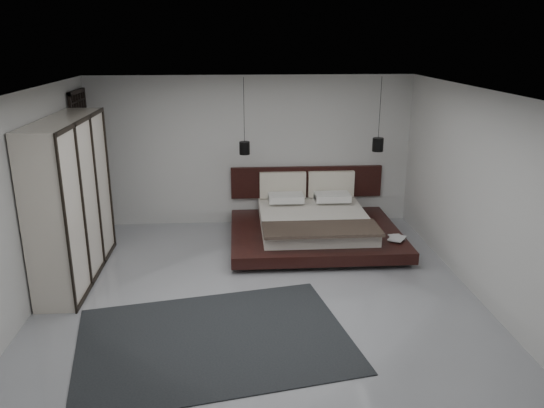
{
  "coord_description": "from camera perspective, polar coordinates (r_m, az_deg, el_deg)",
  "views": [
    {
      "loc": [
        -0.29,
        -6.79,
        3.45
      ],
      "look_at": [
        0.26,
        1.2,
        0.92
      ],
      "focal_mm": 35.0,
      "sensor_mm": 36.0,
      "label": 1
    }
  ],
  "objects": [
    {
      "name": "rug",
      "position": [
        6.55,
        -6.22,
        -14.29
      ],
      "size": [
        3.53,
        2.81,
        0.01
      ],
      "primitive_type": "cube",
      "rotation": [
        0.0,
        0.0,
        0.19
      ],
      "color": "black",
      "rests_on": "floor"
    },
    {
      "name": "wall_right",
      "position": [
        7.81,
        21.13,
        1.13
      ],
      "size": [
        0.0,
        6.0,
        6.0
      ],
      "primitive_type": "plane",
      "rotation": [
        1.57,
        0.0,
        -1.57
      ],
      "color": "beige",
      "rests_on": "floor"
    },
    {
      "name": "book_lower",
      "position": [
        8.98,
        12.65,
        -3.57
      ],
      "size": [
        0.23,
        0.29,
        0.03
      ],
      "primitive_type": "imported",
      "rotation": [
        0.0,
        0.0,
        0.11
      ],
      "color": "#99724C",
      "rests_on": "bed"
    },
    {
      "name": "wall_back",
      "position": [
        10.0,
        -2.2,
        5.7
      ],
      "size": [
        6.0,
        0.0,
        6.0
      ],
      "primitive_type": "plane",
      "rotation": [
        1.57,
        0.0,
        0.0
      ],
      "color": "beige",
      "rests_on": "floor"
    },
    {
      "name": "wall_front",
      "position": [
        4.31,
        0.38,
        -10.81
      ],
      "size": [
        6.0,
        0.0,
        6.0
      ],
      "primitive_type": "plane",
      "rotation": [
        -1.57,
        0.0,
        0.0
      ],
      "color": "beige",
      "rests_on": "floor"
    },
    {
      "name": "wall_left",
      "position": [
        7.59,
        -24.69,
        0.23
      ],
      "size": [
        0.0,
        6.0,
        6.0
      ],
      "primitive_type": "plane",
      "rotation": [
        1.57,
        0.0,
        1.57
      ],
      "color": "beige",
      "rests_on": "floor"
    },
    {
      "name": "ceiling",
      "position": [
        6.82,
        -1.52,
        12.08
      ],
      "size": [
        6.0,
        6.0,
        0.0
      ],
      "primitive_type": "plane",
      "rotation": [
        3.14,
        0.0,
        0.0
      ],
      "color": "white",
      "rests_on": "wall_back"
    },
    {
      "name": "pendant_right",
      "position": [
        9.67,
        11.32,
        6.3
      ],
      "size": [
        0.2,
        0.2,
        1.3
      ],
      "color": "black",
      "rests_on": "ceiling"
    },
    {
      "name": "lattice_screen",
      "position": [
        9.85,
        -19.55,
        3.91
      ],
      "size": [
        0.05,
        0.9,
        2.6
      ],
      "primitive_type": "cube",
      "color": "black",
      "rests_on": "floor"
    },
    {
      "name": "wardrobe",
      "position": [
        8.22,
        -20.81,
        0.37
      ],
      "size": [
        0.57,
        2.42,
        2.37
      ],
      "color": "beige",
      "rests_on": "floor"
    },
    {
      "name": "book_upper",
      "position": [
        8.94,
        12.59,
        -3.49
      ],
      "size": [
        0.37,
        0.39,
        0.02
      ],
      "primitive_type": "imported",
      "rotation": [
        0.0,
        0.0,
        -0.61
      ],
      "color": "#99724C",
      "rests_on": "book_lower"
    },
    {
      "name": "bed",
      "position": [
        9.34,
        4.51,
        -2.26
      ],
      "size": [
        2.89,
        2.44,
        1.1
      ],
      "color": "black",
      "rests_on": "floor"
    },
    {
      "name": "pendant_left",
      "position": [
        9.34,
        -2.97,
        6.06
      ],
      "size": [
        0.18,
        0.18,
        1.32
      ],
      "color": "black",
      "rests_on": "ceiling"
    },
    {
      "name": "floor",
      "position": [
        7.62,
        -1.35,
        -9.39
      ],
      "size": [
        6.0,
        6.0,
        0.0
      ],
      "primitive_type": "plane",
      "color": "#97999F",
      "rests_on": "ground"
    }
  ]
}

